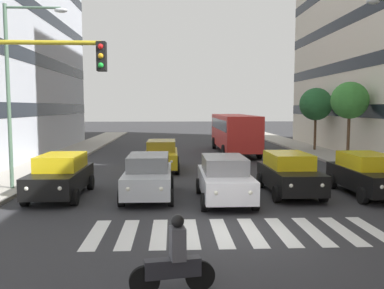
# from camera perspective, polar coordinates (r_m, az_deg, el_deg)

# --- Properties ---
(ground_plane) EXTENTS (180.00, 180.00, 0.00)m
(ground_plane) POSITION_cam_1_polar(r_m,az_deg,el_deg) (12.06, 6.33, -12.24)
(ground_plane) COLOR #2D2D30
(crosswalk_markings) EXTENTS (8.55, 2.80, 0.01)m
(crosswalk_markings) POSITION_cam_1_polar(r_m,az_deg,el_deg) (12.06, 6.33, -12.22)
(crosswalk_markings) COLOR silver
(crosswalk_markings) RESTS_ON ground_plane
(car_0) EXTENTS (2.02, 4.44, 1.72)m
(car_0) POSITION_cam_1_polar(r_m,az_deg,el_deg) (18.10, 23.60, -3.85)
(car_0) COLOR black
(car_0) RESTS_ON ground_plane
(car_1) EXTENTS (2.02, 4.44, 1.72)m
(car_1) POSITION_cam_1_polar(r_m,az_deg,el_deg) (17.30, 13.58, -3.96)
(car_1) COLOR black
(car_1) RESTS_ON ground_plane
(car_2) EXTENTS (2.02, 4.44, 1.72)m
(car_2) POSITION_cam_1_polar(r_m,az_deg,el_deg) (15.65, 4.62, -4.80)
(car_2) COLOR silver
(car_2) RESTS_ON ground_plane
(car_3) EXTENTS (2.02, 4.44, 1.72)m
(car_3) POSITION_cam_1_polar(r_m,az_deg,el_deg) (16.31, -6.20, -4.40)
(car_3) COLOR #B2B7BC
(car_3) RESTS_ON ground_plane
(car_4) EXTENTS (2.02, 4.44, 1.72)m
(car_4) POSITION_cam_1_polar(r_m,az_deg,el_deg) (17.13, -18.09, -4.17)
(car_4) COLOR black
(car_4) RESTS_ON ground_plane
(car_row2_0) EXTENTS (2.02, 4.44, 1.72)m
(car_row2_0) POSITION_cam_1_polar(r_m,az_deg,el_deg) (23.19, -4.35, -1.49)
(car_row2_0) COLOR gold
(car_row2_0) RESTS_ON ground_plane
(bus_behind_traffic) EXTENTS (2.78, 10.50, 3.00)m
(bus_behind_traffic) POSITION_cam_1_polar(r_m,az_deg,el_deg) (32.02, 5.96, 2.13)
(bus_behind_traffic) COLOR red
(bus_behind_traffic) RESTS_ON ground_plane
(motorcycle_with_rider) EXTENTS (1.69, 0.43, 1.57)m
(motorcycle_with_rider) POSITION_cam_1_polar(r_m,az_deg,el_deg) (8.15, -2.53, -16.18)
(motorcycle_with_rider) COLOR black
(motorcycle_with_rider) RESTS_ON ground_plane
(street_lamp_right) EXTENTS (2.66, 0.28, 7.76)m
(street_lamp_right) POSITION_cam_1_polar(r_m,az_deg,el_deg) (18.71, -23.53, 8.52)
(street_lamp_right) COLOR #4C6B56
(street_lamp_right) RESTS_ON sidewalk_right
(street_tree_2) EXTENTS (2.43, 2.43, 5.14)m
(street_tree_2) POSITION_cam_1_polar(r_m,az_deg,el_deg) (28.48, 21.42, 5.81)
(street_tree_2) COLOR #513823
(street_tree_2) RESTS_ON sidewalk_left
(street_tree_3) EXTENTS (2.64, 2.64, 5.04)m
(street_tree_3) POSITION_cam_1_polar(r_m,az_deg,el_deg) (34.41, 17.14, 5.46)
(street_tree_3) COLOR #513823
(street_tree_3) RESTS_ON sidewalk_left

